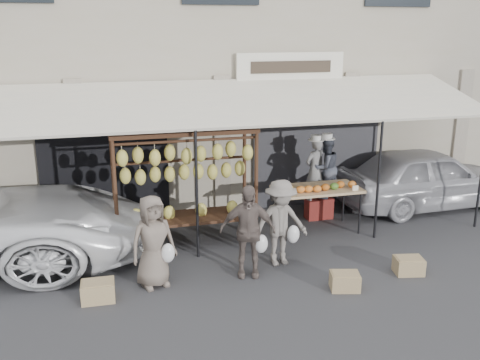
% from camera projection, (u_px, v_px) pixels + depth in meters
% --- Properties ---
extents(ground_plane, '(90.00, 90.00, 0.00)m').
position_uv_depth(ground_plane, '(271.00, 278.00, 8.78)').
color(ground_plane, '#2D2D30').
extents(shophouse, '(24.00, 6.15, 7.30)m').
position_uv_depth(shophouse, '(195.00, 40.00, 13.80)').
color(shophouse, gray).
rests_on(shophouse, ground_plane).
extents(awning, '(10.00, 2.35, 2.92)m').
position_uv_depth(awning, '(236.00, 103.00, 10.18)').
color(awning, beige).
rests_on(awning, ground_plane).
extents(banana_rack, '(2.60, 0.90, 2.24)m').
position_uv_depth(banana_rack, '(184.00, 165.00, 9.62)').
color(banana_rack, '#331E12').
rests_on(banana_rack, ground_plane).
extents(produce_table, '(1.70, 0.90, 1.04)m').
position_uv_depth(produce_table, '(318.00, 190.00, 10.54)').
color(produce_table, tan).
rests_on(produce_table, ground_plane).
extents(vendor_left, '(0.56, 0.45, 1.32)m').
position_uv_depth(vendor_left, '(315.00, 169.00, 11.20)').
color(vendor_left, gray).
rests_on(vendor_left, stool_left).
extents(vendor_right, '(0.74, 0.64, 1.31)m').
position_uv_depth(vendor_right, '(326.00, 168.00, 11.27)').
color(vendor_right, '#474B5A').
rests_on(vendor_right, stool_right).
extents(customer_left, '(0.84, 0.67, 1.49)m').
position_uv_depth(customer_left, '(153.00, 242.00, 8.33)').
color(customer_left, '#706358').
rests_on(customer_left, ground_plane).
extents(customer_mid, '(0.98, 0.60, 1.56)m').
position_uv_depth(customer_mid, '(248.00, 231.00, 8.68)').
color(customer_mid, '#685A53').
rests_on(customer_mid, ground_plane).
extents(customer_right, '(1.02, 0.65, 1.52)m').
position_uv_depth(customer_right, '(280.00, 223.00, 9.09)').
color(customer_right, slate).
rests_on(customer_right, ground_plane).
extents(stool_left, '(0.36, 0.36, 0.43)m').
position_uv_depth(stool_left, '(313.00, 209.00, 11.44)').
color(stool_left, maroon).
rests_on(stool_left, ground_plane).
extents(stool_right, '(0.37, 0.37, 0.45)m').
position_uv_depth(stool_right, '(324.00, 207.00, 11.51)').
color(stool_right, maroon).
rests_on(stool_right, ground_plane).
extents(crate_near_a, '(0.52, 0.44, 0.27)m').
position_uv_depth(crate_near_a, '(345.00, 281.00, 8.37)').
color(crate_near_a, tan).
rests_on(crate_near_a, ground_plane).
extents(crate_near_b, '(0.52, 0.43, 0.27)m').
position_uv_depth(crate_near_b, '(409.00, 266.00, 8.91)').
color(crate_near_b, tan).
rests_on(crate_near_b, ground_plane).
extents(crate_far, '(0.50, 0.39, 0.29)m').
position_uv_depth(crate_far, '(98.00, 291.00, 8.03)').
color(crate_far, tan).
rests_on(crate_far, ground_plane).
extents(sedan, '(4.15, 1.78, 1.40)m').
position_uv_depth(sedan, '(427.00, 177.00, 12.06)').
color(sedan, '#B2B1B7').
rests_on(sedan, ground_plane).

